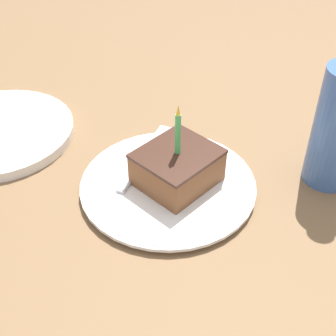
{
  "coord_description": "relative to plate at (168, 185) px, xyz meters",
  "views": [
    {
      "loc": [
        0.34,
        0.34,
        0.45
      ],
      "look_at": [
        -0.02,
        -0.01,
        0.04
      ],
      "focal_mm": 50.0,
      "sensor_mm": 36.0,
      "label": 1
    }
  ],
  "objects": [
    {
      "name": "ground_plane",
      "position": [
        0.02,
        0.01,
        -0.03
      ],
      "size": [
        2.4,
        2.4,
        0.04
      ],
      "color": "brown",
      "rests_on": "ground"
    },
    {
      "name": "plate",
      "position": [
        0.0,
        0.0,
        0.0
      ],
      "size": [
        0.25,
        0.25,
        0.01
      ],
      "color": "white",
      "rests_on": "ground_plane"
    },
    {
      "name": "cake_slice",
      "position": [
        -0.01,
        0.01,
        0.03
      ],
      "size": [
        0.1,
        0.09,
        0.13
      ],
      "color": "brown",
      "rests_on": "plate"
    },
    {
      "name": "fork",
      "position": [
        -0.03,
        -0.07,
        0.01
      ],
      "size": [
        0.16,
        0.08,
        0.01
      ],
      "color": "silver",
      "rests_on": "plate"
    }
  ]
}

